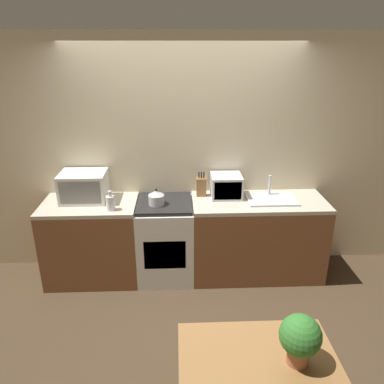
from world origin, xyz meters
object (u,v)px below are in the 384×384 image
at_px(microwave, 84,187).
at_px(kettle, 156,198).
at_px(dining_table, 260,379).
at_px(toaster_oven, 226,186).
at_px(bottle, 111,203).
at_px(stove_range, 165,239).

bearing_deg(microwave, kettle, -11.36).
bearing_deg(kettle, dining_table, -71.13).
relative_size(toaster_oven, dining_table, 0.35).
distance_m(kettle, toaster_oven, 0.78).
bearing_deg(kettle, microwave, 168.64).
distance_m(bottle, toaster_oven, 1.25).
relative_size(kettle, microwave, 0.38).
relative_size(stove_range, dining_table, 0.95).
bearing_deg(kettle, stove_range, 35.74).
bearing_deg(toaster_oven, dining_table, -91.83).
distance_m(stove_range, kettle, 0.54).
bearing_deg(kettle, bottle, -165.40).
bearing_deg(microwave, toaster_oven, 1.26).
height_order(kettle, dining_table, kettle).
bearing_deg(stove_range, dining_table, -73.65).
xyz_separation_m(stove_range, microwave, (-0.86, 0.10, 0.61)).
relative_size(bottle, dining_table, 0.22).
bearing_deg(stove_range, microwave, 173.46).
relative_size(microwave, bottle, 2.33).
distance_m(microwave, dining_table, 2.64).
relative_size(kettle, dining_table, 0.19).
bearing_deg(bottle, dining_table, -58.82).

